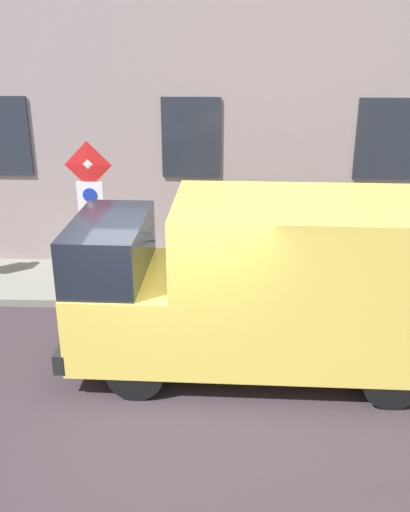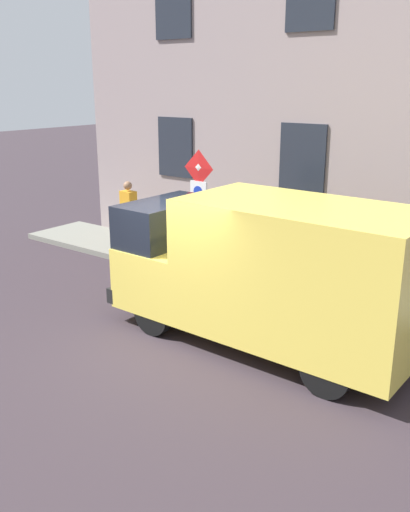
{
  "view_description": "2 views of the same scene",
  "coord_description": "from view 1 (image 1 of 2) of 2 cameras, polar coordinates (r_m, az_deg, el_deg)",
  "views": [
    {
      "loc": [
        -6.58,
        -0.71,
        4.62
      ],
      "look_at": [
        1.87,
        -0.36,
        1.24
      ],
      "focal_mm": 40.36,
      "sensor_mm": 36.0,
      "label": 1
    },
    {
      "loc": [
        -6.85,
        -5.72,
        4.27
      ],
      "look_at": [
        1.7,
        0.73,
        0.93
      ],
      "focal_mm": 39.3,
      "sensor_mm": 36.0,
      "label": 2
    }
  ],
  "objects": [
    {
      "name": "ground_plane",
      "position": [
        8.07,
        -3.21,
        -13.17
      ],
      "size": [
        80.0,
        80.0,
        0.0
      ],
      "primitive_type": "plane",
      "color": "#362C32"
    },
    {
      "name": "sidewalk_slab",
      "position": [
        10.94,
        -1.59,
        -2.79
      ],
      "size": [
        1.89,
        15.17,
        0.14
      ],
      "primitive_type": "cube",
      "color": "gray",
      "rests_on": "ground_plane"
    },
    {
      "name": "building_facade",
      "position": [
        11.25,
        -1.36,
        19.53
      ],
      "size": [
        0.75,
        13.17,
        8.35
      ],
      "color": "gray",
      "rests_on": "ground_plane"
    },
    {
      "name": "sign_post_stacked",
      "position": [
        9.85,
        -11.24,
        5.46
      ],
      "size": [
        0.15,
        0.56,
        2.65
      ],
      "color": "#474C47",
      "rests_on": "sidewalk_slab"
    },
    {
      "name": "delivery_van",
      "position": [
        8.01,
        6.41,
        -2.57
      ],
      "size": [
        2.1,
        5.37,
        2.5
      ],
      "rotation": [
        0.0,
        0.0,
        1.55
      ],
      "color": "#EED251",
      "rests_on": "ground_plane"
    },
    {
      "name": "bicycle_orange",
      "position": [
        11.25,
        11.49,
        -0.07
      ],
      "size": [
        0.46,
        1.72,
        0.89
      ],
      "rotation": [
        0.0,
        0.0,
        1.68
      ],
      "color": "black",
      "rests_on": "sidewalk_slab"
    },
    {
      "name": "bicycle_red",
      "position": [
        11.14,
        6.4,
        0.0
      ],
      "size": [
        0.46,
        1.72,
        0.89
      ],
      "rotation": [
        0.0,
        0.0,
        1.67
      ],
      "color": "black",
      "rests_on": "sidewalk_slab"
    },
    {
      "name": "bicycle_blue",
      "position": [
        11.11,
        1.23,
        0.08
      ],
      "size": [
        0.46,
        1.71,
        0.89
      ],
      "rotation": [
        0.0,
        0.0,
        1.61
      ],
      "color": "black",
      "rests_on": "sidewalk_slab"
    },
    {
      "name": "litter_bin",
      "position": [
        10.24,
        8.99,
        -1.67
      ],
      "size": [
        0.44,
        0.44,
        0.9
      ],
      "primitive_type": "cylinder",
      "color": "#2D5133",
      "rests_on": "sidewalk_slab"
    }
  ]
}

